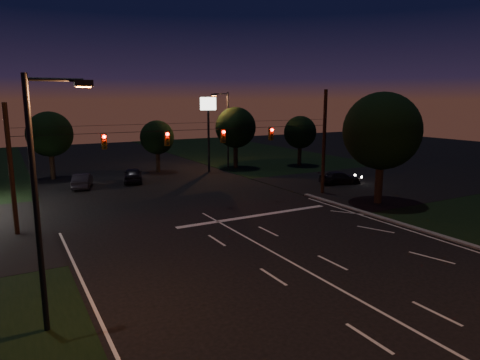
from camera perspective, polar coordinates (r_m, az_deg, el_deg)
ground at (r=20.11m, az=12.08°, el=-13.48°), size 140.00×140.00×0.00m
cross_street_right at (r=44.61m, az=17.98°, el=-0.38°), size 20.00×16.00×0.02m
center_line at (r=16.63m, az=26.66°, el=-19.88°), size 0.14×40.00×0.01m
stop_bar at (r=30.56m, az=2.10°, el=-4.79°), size 12.00×0.50×0.01m
utility_pole_right at (r=38.45m, az=10.90°, el=-1.75°), size 0.30×0.30×9.00m
utility_pole_left at (r=29.80m, az=-27.54°, el=-6.44°), size 0.28×0.28×8.00m
signal_span at (r=31.27m, az=-5.89°, el=5.77°), size 24.00×0.40×1.56m
pole_sign_right at (r=48.19m, az=-4.25°, el=8.38°), size 1.80×0.30×8.40m
street_light_left at (r=15.96m, az=-24.80°, el=-0.82°), size 2.20×0.35×9.00m
street_light_right_far at (r=51.45m, az=-1.88°, el=7.43°), size 2.20×0.35×9.00m
tree_right_near at (r=35.23m, az=18.23°, el=6.12°), size 6.00×6.00×8.76m
tree_far_b at (r=48.11m, az=-24.02°, el=5.54°), size 4.60×4.60×6.98m
tree_far_c at (r=49.39m, az=-11.02°, el=5.55°), size 3.80×3.80×5.86m
tree_far_d at (r=51.08m, az=-0.64°, el=6.95°), size 4.80×4.80×7.30m
tree_far_e at (r=53.76m, az=7.96°, el=6.27°), size 4.00×4.00×6.18m
car_oncoming_a at (r=44.03m, az=-14.08°, el=0.67°), size 2.86×4.68×1.49m
car_oncoming_b at (r=42.59m, az=-20.27°, el=-0.08°), size 2.57×4.40×1.37m
car_cross at (r=42.90m, az=13.21°, el=0.27°), size 4.47×2.60×1.22m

